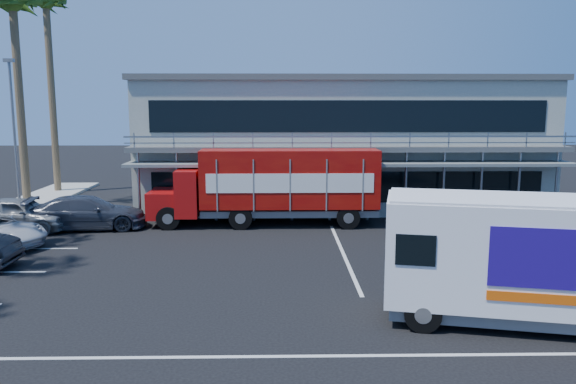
{
  "coord_description": "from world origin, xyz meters",
  "views": [
    {
      "loc": [
        -0.58,
        -18.37,
        5.89
      ],
      "look_at": [
        -0.16,
        4.07,
        2.3
      ],
      "focal_mm": 35.0,
      "sensor_mm": 36.0,
      "label": 1
    }
  ],
  "objects": [
    {
      "name": "ground",
      "position": [
        0.0,
        0.0,
        0.0
      ],
      "size": [
        120.0,
        120.0,
        0.0
      ],
      "primitive_type": "plane",
      "color": "black",
      "rests_on": "ground"
    },
    {
      "name": "building",
      "position": [
        3.0,
        14.94,
        3.66
      ],
      "size": [
        22.4,
        12.0,
        7.3
      ],
      "color": "#9FA496",
      "rests_on": "ground"
    },
    {
      "name": "palm_e",
      "position": [
        -14.7,
        13.0,
        10.57
      ],
      "size": [
        2.8,
        2.8,
        12.25
      ],
      "color": "brown",
      "rests_on": "ground"
    },
    {
      "name": "palm_f",
      "position": [
        -15.1,
        18.5,
        11.47
      ],
      "size": [
        2.8,
        2.8,
        13.25
      ],
      "color": "brown",
      "rests_on": "ground"
    },
    {
      "name": "light_pole_far",
      "position": [
        -14.2,
        11.0,
        4.5
      ],
      "size": [
        0.5,
        0.25,
        8.09
      ],
      "color": "gray",
      "rests_on": "ground"
    },
    {
      "name": "red_truck",
      "position": [
        -0.76,
        8.5,
        2.03
      ],
      "size": [
        10.96,
        2.7,
        3.69
      ],
      "rotation": [
        0.0,
        0.0,
        0.0
      ],
      "color": "#A60E0D",
      "rests_on": "ground"
    },
    {
      "name": "white_van",
      "position": [
        5.85,
        -4.13,
        1.82
      ],
      "size": [
        7.38,
        3.89,
        3.43
      ],
      "rotation": [
        0.0,
        0.0,
        -0.22
      ],
      "color": "white",
      "rests_on": "ground"
    },
    {
      "name": "parked_car_d",
      "position": [
        -9.5,
        7.6,
        0.78
      ],
      "size": [
        5.64,
        2.92,
        1.56
      ],
      "primitive_type": "imported",
      "rotation": [
        0.0,
        0.0,
        1.71
      ],
      "color": "#2E323E",
      "rests_on": "ground"
    },
    {
      "name": "parked_car_e",
      "position": [
        -12.5,
        7.2,
        0.81
      ],
      "size": [
        4.88,
        2.26,
        1.62
      ],
      "primitive_type": "imported",
      "rotation": [
        0.0,
        0.0,
        1.5
      ],
      "color": "gray",
      "rests_on": "ground"
    }
  ]
}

